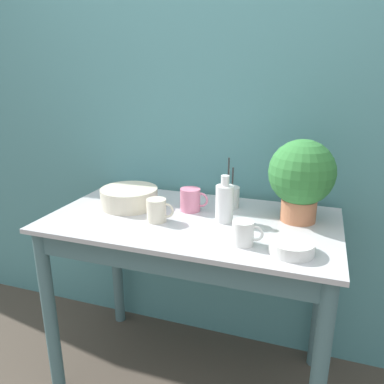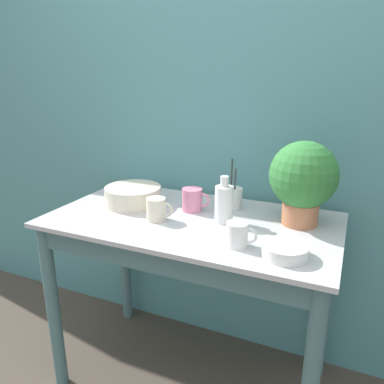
# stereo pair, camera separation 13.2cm
# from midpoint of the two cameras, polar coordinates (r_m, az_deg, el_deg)

# --- Properties ---
(wall_back) EXTENTS (6.00, 0.05, 2.40)m
(wall_back) POSITION_cam_midpoint_polar(r_m,az_deg,el_deg) (1.93, 1.93, 9.42)
(wall_back) COLOR teal
(wall_back) RESTS_ON ground_plane
(counter_table) EXTENTS (1.26, 0.69, 0.87)m
(counter_table) POSITION_cam_midpoint_polar(r_m,az_deg,el_deg) (1.70, -2.54, -9.92)
(counter_table) COLOR slate
(counter_table) RESTS_ON ground_plane
(potted_plant) EXTENTS (0.28, 0.28, 0.35)m
(potted_plant) POSITION_cam_midpoint_polar(r_m,az_deg,el_deg) (1.61, 14.10, 2.35)
(potted_plant) COLOR #B7704C
(potted_plant) RESTS_ON counter_table
(bowl_wash_large) EXTENTS (0.27, 0.27, 0.09)m
(bowl_wash_large) POSITION_cam_midpoint_polar(r_m,az_deg,el_deg) (1.81, -11.61, -0.82)
(bowl_wash_large) COLOR beige
(bowl_wash_large) RESTS_ON counter_table
(bottle_tall) EXTENTS (0.08, 0.08, 0.20)m
(bottle_tall) POSITION_cam_midpoint_polar(r_m,az_deg,el_deg) (1.59, 2.61, -1.63)
(bottle_tall) COLOR white
(bottle_tall) RESTS_ON counter_table
(mug_pink) EXTENTS (0.13, 0.09, 0.10)m
(mug_pink) POSITION_cam_midpoint_polar(r_m,az_deg,el_deg) (1.72, -2.39, -1.20)
(mug_pink) COLOR pink
(mug_pink) RESTS_ON counter_table
(mug_white) EXTENTS (0.12, 0.08, 0.09)m
(mug_white) POSITION_cam_midpoint_polar(r_m,az_deg,el_deg) (1.39, 5.16, -6.27)
(mug_white) COLOR white
(mug_white) RESTS_ON counter_table
(mug_cream) EXTENTS (0.12, 0.08, 0.10)m
(mug_cream) POSITION_cam_midpoint_polar(r_m,az_deg,el_deg) (1.61, -7.70, -2.81)
(mug_cream) COLOR beige
(mug_cream) RESTS_ON counter_table
(bowl_small_enamel_white) EXTENTS (0.16, 0.16, 0.05)m
(bowl_small_enamel_white) POSITION_cam_midpoint_polar(r_m,az_deg,el_deg) (1.36, 12.24, -8.24)
(bowl_small_enamel_white) COLOR silver
(bowl_small_enamel_white) RESTS_ON counter_table
(utensil_cup) EXTENTS (0.09, 0.09, 0.23)m
(utensil_cup) POSITION_cam_midpoint_polar(r_m,az_deg,el_deg) (1.77, 3.65, -0.72)
(utensil_cup) COLOR silver
(utensil_cup) RESTS_ON counter_table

